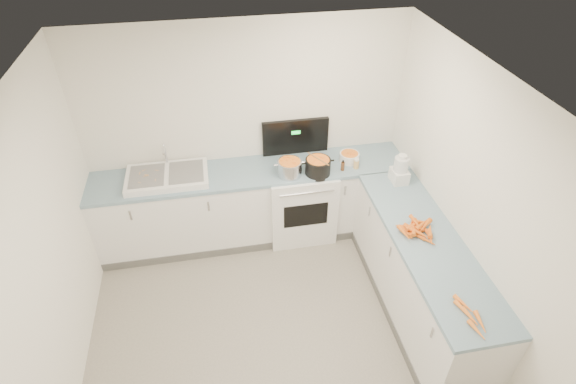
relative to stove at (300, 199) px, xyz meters
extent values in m
cube|color=white|center=(-0.55, 0.01, -0.02)|extent=(3.50, 0.60, 0.90)
cube|color=#7D9EB1|center=(-0.55, 0.01, 0.45)|extent=(3.50, 0.62, 0.04)
cube|color=white|center=(0.90, -1.39, -0.02)|extent=(0.60, 2.20, 0.90)
cube|color=#7D9EB1|center=(0.90, -1.39, 0.45)|extent=(0.62, 2.20, 0.04)
cube|color=white|center=(0.00, -0.01, -0.02)|extent=(0.76, 0.65, 0.90)
cube|color=black|center=(0.00, 0.29, 0.68)|extent=(0.76, 0.05, 0.42)
cube|color=white|center=(-1.45, 0.01, 0.50)|extent=(0.86, 0.52, 0.07)
cube|color=slate|center=(-1.65, 0.01, 0.54)|extent=(0.36, 0.42, 0.01)
cube|color=slate|center=(-1.25, 0.01, 0.54)|extent=(0.36, 0.42, 0.01)
cylinder|color=silver|center=(-1.45, 0.23, 0.66)|extent=(0.03, 0.03, 0.24)
cylinder|color=silver|center=(-0.15, -0.14, 0.54)|extent=(0.33, 0.33, 0.19)
cylinder|color=black|center=(0.16, -0.17, 0.54)|extent=(0.29, 0.29, 0.20)
cylinder|color=#AD7A47|center=(0.16, -0.17, 0.65)|extent=(0.17, 0.29, 0.01)
cylinder|color=white|center=(0.56, 0.00, 0.52)|extent=(0.23, 0.23, 0.10)
cylinder|color=#593319|center=(0.44, -0.16, 0.52)|extent=(0.04, 0.04, 0.10)
cylinder|color=#E5B266|center=(0.60, -0.15, 0.52)|extent=(0.06, 0.06, 0.10)
cube|color=white|center=(0.97, -0.47, 0.54)|extent=(0.16, 0.20, 0.14)
cylinder|color=silver|center=(0.97, -0.47, 0.68)|extent=(0.15, 0.15, 0.15)
cylinder|color=white|center=(0.97, -0.47, 0.78)|extent=(0.09, 0.09, 0.04)
cone|color=orange|center=(0.80, -1.31, 0.48)|extent=(0.15, 0.16, 0.04)
cone|color=orange|center=(0.72, -1.27, 0.49)|extent=(0.09, 0.18, 0.05)
cone|color=orange|center=(0.83, -1.29, 0.49)|extent=(0.08, 0.18, 0.05)
cone|color=orange|center=(0.81, -1.26, 0.49)|extent=(0.17, 0.06, 0.05)
cone|color=orange|center=(0.81, -1.27, 0.49)|extent=(0.18, 0.16, 0.04)
cone|color=orange|center=(0.82, -1.18, 0.49)|extent=(0.15, 0.16, 0.05)
cone|color=orange|center=(0.91, -1.25, 0.49)|extent=(0.08, 0.22, 0.04)
cone|color=orange|center=(0.81, -1.24, 0.49)|extent=(0.20, 0.18, 0.05)
cone|color=orange|center=(0.80, -1.28, 0.49)|extent=(0.14, 0.20, 0.05)
cone|color=orange|center=(0.81, -1.25, 0.49)|extent=(0.19, 0.05, 0.05)
cone|color=orange|center=(0.77, -1.19, 0.49)|extent=(0.22, 0.10, 0.04)
cone|color=orange|center=(0.81, -1.25, 0.49)|extent=(0.16, 0.20, 0.04)
cone|color=orange|center=(0.86, -1.25, 0.49)|extent=(0.08, 0.17, 0.04)
cone|color=orange|center=(0.87, -1.40, 0.49)|extent=(0.13, 0.16, 0.04)
cone|color=orange|center=(0.91, -1.38, 0.50)|extent=(0.09, 0.19, 0.04)
cone|color=orange|center=(0.92, -1.24, 0.51)|extent=(0.19, 0.17, 0.05)
cone|color=orange|center=(0.80, -1.26, 0.52)|extent=(0.11, 0.19, 0.04)
cone|color=orange|center=(0.82, -1.33, 0.52)|extent=(0.15, 0.17, 0.04)
cone|color=orange|center=(0.84, -1.21, 0.53)|extent=(0.06, 0.22, 0.04)
cone|color=orange|center=(0.90, -1.22, 0.52)|extent=(0.21, 0.16, 0.05)
cone|color=orange|center=(0.90, -1.19, 0.52)|extent=(0.18, 0.10, 0.04)
cone|color=orange|center=(0.93, -1.33, 0.52)|extent=(0.11, 0.17, 0.05)
cone|color=orange|center=(0.68, -1.30, 0.52)|extent=(0.07, 0.18, 0.05)
cone|color=orange|center=(0.81, -1.22, 0.52)|extent=(0.19, 0.12, 0.04)
cone|color=orange|center=(0.82, -2.36, 0.49)|extent=(0.07, 0.18, 0.04)
cone|color=orange|center=(0.89, -2.30, 0.49)|extent=(0.06, 0.19, 0.04)
cone|color=orange|center=(0.83, -2.24, 0.49)|extent=(0.07, 0.18, 0.04)
cone|color=orange|center=(0.82, -2.18, 0.49)|extent=(0.09, 0.20, 0.04)
cone|color=orange|center=(0.84, -2.12, 0.49)|extent=(0.10, 0.18, 0.04)
cube|color=tan|center=(-1.60, 0.06, 0.54)|extent=(0.04, 0.03, 0.00)
cube|color=tan|center=(-1.56, 0.10, 0.54)|extent=(0.04, 0.02, 0.00)
cube|color=tan|center=(-1.73, 0.07, 0.55)|extent=(0.01, 0.04, 0.00)
cube|color=tan|center=(-1.69, 0.12, 0.54)|extent=(0.04, 0.03, 0.00)
cube|color=tan|center=(-1.65, 0.01, 0.54)|extent=(0.04, 0.03, 0.00)
cube|color=tan|center=(-1.75, 0.11, 0.54)|extent=(0.03, 0.04, 0.00)
cube|color=tan|center=(-1.61, 0.05, 0.54)|extent=(0.05, 0.01, 0.00)
cube|color=tan|center=(-1.66, 0.00, 0.55)|extent=(0.05, 0.02, 0.00)
cube|color=tan|center=(-1.56, -0.09, 0.54)|extent=(0.01, 0.03, 0.00)
cube|color=tan|center=(-1.72, -0.10, 0.54)|extent=(0.03, 0.02, 0.00)
cube|color=tan|center=(-1.66, 0.03, 0.54)|extent=(0.05, 0.01, 0.00)
camera|label=1|loc=(-0.90, -4.06, 3.28)|focal=28.00mm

